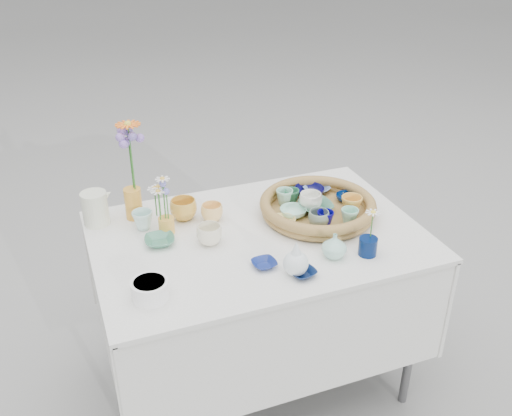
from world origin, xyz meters
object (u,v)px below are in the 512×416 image
object	(u,v)px
display_table	(258,378)
wicker_tray	(318,207)
bud_vase_seafoam	(334,246)
tall_vase_yellow	(133,203)

from	to	relation	value
display_table	wicker_tray	world-z (taller)	wicker_tray
wicker_tray	bud_vase_seafoam	size ratio (longest dim) A/B	5.01
wicker_tray	tall_vase_yellow	xyz separation A→B (m)	(-0.70, 0.25, 0.03)
display_table	wicker_tray	distance (m)	0.85
wicker_tray	bud_vase_seafoam	bearing A→B (deg)	-105.02
wicker_tray	tall_vase_yellow	bearing A→B (deg)	160.39
wicker_tray	display_table	bearing A→B (deg)	-169.88
wicker_tray	tall_vase_yellow	size ratio (longest dim) A/B	3.64
bud_vase_seafoam	tall_vase_yellow	distance (m)	0.83
tall_vase_yellow	display_table	bearing A→B (deg)	-35.44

